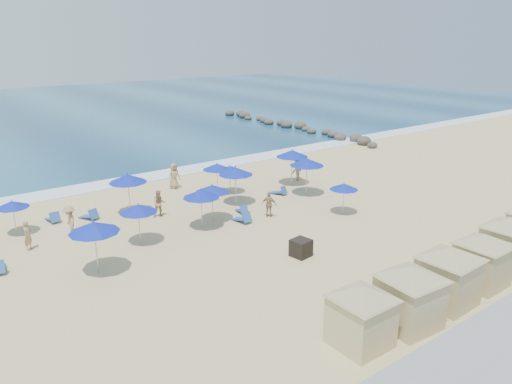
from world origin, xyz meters
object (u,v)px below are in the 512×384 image
umbrella_12 (307,162)px  umbrella_9 (217,167)px  umbrella_2 (12,204)px  umbrella_8 (236,171)px  cabana_3 (483,253)px  beachgoer_2 (269,204)px  beachgoer_5 (70,222)px  rock_jetty (292,126)px  umbrella_10 (292,153)px  umbrella_6 (201,194)px  umbrella_7 (230,168)px  umbrella_1 (94,227)px  umbrella_5 (212,189)px  cabana_0 (362,308)px  beachgoer_1 (159,204)px  cabana_1 (410,289)px  cabana_2 (449,268)px  cabana_4 (510,237)px  beachgoer_0 (28,235)px  umbrella_4 (128,178)px  umbrella_3 (138,209)px  beachgoer_4 (174,176)px  umbrella_11 (344,187)px  beachgoer_3 (297,169)px  trash_bin (301,248)px

umbrella_12 → umbrella_9: bearing=141.3°
umbrella_2 → umbrella_8: bearing=-13.7°
cabana_3 → beachgoer_2: bearing=99.5°
cabana_3 → beachgoer_5: cabana_3 is taller
rock_jetty → umbrella_10: umbrella_10 is taller
beachgoer_2 → umbrella_10: bearing=-83.3°
cabana_3 → umbrella_6: cabana_3 is taller
umbrella_9 → umbrella_12: bearing=-38.7°
umbrella_7 → umbrella_12: 5.39m
umbrella_1 → umbrella_2: size_ratio=1.31×
umbrella_5 → umbrella_6: bearing=-150.4°
cabana_0 → beachgoer_1: bearing=88.9°
cabana_1 → beachgoer_1: bearing=97.2°
cabana_3 → cabana_2: bearing=-179.6°
cabana_4 → umbrella_10: (1.06, 16.90, 0.73)m
beachgoer_0 → rock_jetty: bearing=-20.1°
umbrella_9 → beachgoer_0: 13.29m
umbrella_4 → cabana_4: bearing=-58.0°
cabana_4 → umbrella_7: bearing=102.0°
cabana_1 → umbrella_1: 14.05m
umbrella_7 → umbrella_3: bearing=-153.2°
cabana_0 → beachgoer_4: cabana_0 is taller
umbrella_8 → beachgoer_1: size_ratio=1.54×
umbrella_9 → umbrella_11: umbrella_9 is taller
rock_jetty → umbrella_2: 37.59m
umbrella_2 → umbrella_4: (6.49, -0.77, 0.55)m
umbrella_1 → umbrella_9: (11.16, 6.90, -0.33)m
cabana_0 → umbrella_5: (2.54, 13.91, 0.56)m
cabana_3 → beachgoer_1: cabana_3 is taller
umbrella_8 → umbrella_11: (4.27, -5.59, -0.48)m
rock_jetty → umbrella_7: umbrella_7 is taller
umbrella_4 → umbrella_11: 13.35m
umbrella_11 → umbrella_12: size_ratio=0.75×
umbrella_1 → umbrella_12: size_ratio=0.98×
cabana_1 → umbrella_10: cabana_1 is taller
umbrella_5 → umbrella_12: 7.99m
umbrella_10 → beachgoer_4: umbrella_10 is taller
rock_jetty → umbrella_7: bearing=-140.6°
cabana_4 → beachgoer_3: bearing=83.0°
umbrella_9 → umbrella_6: bearing=-130.7°
umbrella_3 → beachgoer_5: (-2.70, 3.16, -1.08)m
trash_bin → beachgoer_2: beachgoer_2 is taller
umbrella_10 → beachgoer_2: (-5.71, -4.47, -1.57)m
umbrella_2 → umbrella_6: umbrella_6 is taller
umbrella_10 → beachgoer_3: bearing=29.4°
beachgoer_4 → umbrella_3: bearing=-134.6°
trash_bin → umbrella_3: (-5.81, 6.42, 1.54)m
umbrella_5 → umbrella_10: 9.33m
umbrella_2 → umbrella_6: 10.44m
umbrella_11 → beachgoer_3: 7.96m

